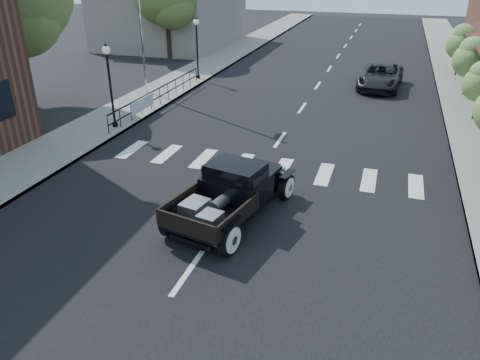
% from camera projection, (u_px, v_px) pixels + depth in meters
% --- Properties ---
extents(ground, '(120.00, 120.00, 0.00)m').
position_uv_depth(ground, '(227.00, 217.00, 14.47)').
color(ground, black).
rests_on(ground, ground).
extents(road, '(14.00, 80.00, 0.02)m').
position_uv_depth(road, '(312.00, 94.00, 27.33)').
color(road, black).
rests_on(road, ground).
extents(road_markings, '(12.00, 60.00, 0.06)m').
position_uv_depth(road_markings, '(294.00, 120.00, 23.04)').
color(road_markings, silver).
rests_on(road_markings, ground).
extents(sidewalk_left, '(3.00, 80.00, 0.15)m').
position_uv_depth(sidewalk_left, '(179.00, 82.00, 29.66)').
color(sidewalk_left, '#99958B').
rests_on(sidewalk_left, ground).
extents(sidewalk_right, '(3.00, 80.00, 0.15)m').
position_uv_depth(sidewalk_right, '(470.00, 106.00, 24.94)').
color(sidewalk_right, gray).
rests_on(sidewalk_right, ground).
extents(low_building_left, '(10.00, 12.00, 5.00)m').
position_uv_depth(low_building_left, '(172.00, 16.00, 41.57)').
color(low_building_left, gray).
rests_on(low_building_left, ground).
extents(railing, '(0.08, 10.00, 1.00)m').
position_uv_depth(railing, '(160.00, 95.00, 24.79)').
color(railing, black).
rests_on(railing, sidewalk_left).
extents(banner, '(0.04, 2.20, 0.60)m').
position_uv_depth(banner, '(143.00, 109.00, 23.14)').
color(banner, silver).
rests_on(banner, sidewalk_left).
extents(lamp_post_b, '(0.36, 0.36, 3.77)m').
position_uv_depth(lamp_post_b, '(110.00, 86.00, 20.84)').
color(lamp_post_b, black).
rests_on(lamp_post_b, sidewalk_left).
extents(lamp_post_c, '(0.36, 0.36, 3.77)m').
position_uv_depth(lamp_post_c, '(197.00, 48.00, 29.42)').
color(lamp_post_c, black).
rests_on(lamp_post_c, sidewalk_left).
extents(big_tree_near, '(6.07, 6.07, 8.92)m').
position_uv_depth(big_tree_near, '(14.00, 19.00, 23.29)').
color(big_tree_near, '#54692D').
rests_on(big_tree_near, ground).
extents(big_tree_far, '(5.18, 5.18, 7.61)m').
position_uv_depth(big_tree_far, '(167.00, 7.00, 35.16)').
color(big_tree_far, '#54692D').
rests_on(big_tree_far, ground).
extents(small_tree_c, '(1.61, 1.61, 2.69)m').
position_uv_depth(small_tree_c, '(478.00, 92.00, 22.12)').
color(small_tree_c, olive).
rests_on(small_tree_c, sidewalk_right).
extents(small_tree_d, '(1.86, 1.86, 3.10)m').
position_uv_depth(small_tree_d, '(468.00, 67.00, 25.99)').
color(small_tree_d, olive).
rests_on(small_tree_d, sidewalk_right).
extents(small_tree_e, '(1.89, 1.89, 3.15)m').
position_uv_depth(small_tree_e, '(460.00, 51.00, 30.32)').
color(small_tree_e, olive).
rests_on(small_tree_e, sidewalk_right).
extents(hotrod_pickup, '(3.34, 5.41, 1.74)m').
position_uv_depth(hotrod_pickup, '(232.00, 192.00, 14.06)').
color(hotrod_pickup, black).
rests_on(hotrod_pickup, ground).
extents(second_car, '(2.69, 5.20, 1.40)m').
position_uv_depth(second_car, '(381.00, 77.00, 28.25)').
color(second_car, black).
rests_on(second_car, ground).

